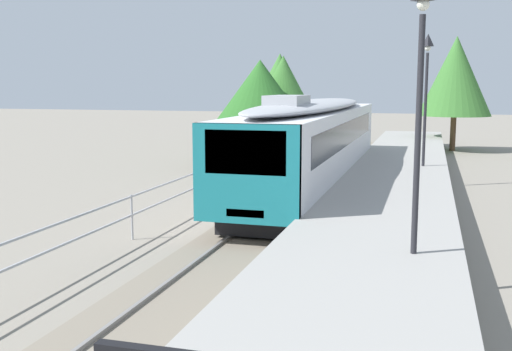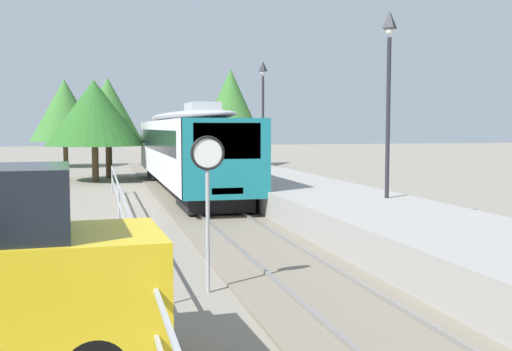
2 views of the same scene
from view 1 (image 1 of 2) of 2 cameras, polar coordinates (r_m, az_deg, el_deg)
ground_plane at (r=17.85m, az=-9.15°, el=-5.24°), size 160.00×160.00×0.00m
track_rails at (r=16.81m, az=0.20°, el=-5.86°), size 3.20×60.00×0.14m
commuter_train at (r=24.11m, az=5.34°, el=3.53°), size 2.82×18.51×3.74m
station_platform at (r=16.16m, az=11.40°, el=-5.10°), size 3.90×60.00×0.90m
platform_lamp_mid_platform at (r=12.07m, az=15.20°, el=10.23°), size 0.34×0.34×5.35m
platform_lamp_far_end at (r=25.85m, az=15.71°, el=9.08°), size 0.34×0.34×5.35m
tree_behind_carpark at (r=41.36m, az=18.20°, el=8.83°), size 4.60×4.60×7.33m
tree_behind_station_far at (r=31.52m, az=0.39°, el=7.57°), size 5.26×5.26×5.51m
tree_distant_left at (r=33.18m, az=2.56°, el=7.92°), size 4.03×4.03×5.79m
tree_distant_centre at (r=44.81m, az=2.25°, el=8.42°), size 5.05×5.05×6.50m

